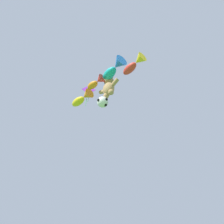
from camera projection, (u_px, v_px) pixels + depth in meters
The scene contains 7 objects.
teddy_bear_kite at pixel (109, 86), 13.97m from camera, with size 2.15×0.95×2.18m.
soccer_ball_kite at pixel (103, 102), 13.20m from camera, with size 0.95×0.95×0.87m.
fish_kite_crimson at pixel (134, 64), 12.24m from camera, with size 1.95×0.87×0.76m.
fish_kite_teal at pixel (114, 69), 13.55m from camera, with size 2.48×1.22×0.97m.
fish_kite_tangerine at pixel (96, 83), 14.35m from camera, with size 1.73×0.78×0.75m.
fish_kite_goldfin at pixel (82, 99), 15.62m from camera, with size 2.41×0.96×0.93m.
diamond_kite at pixel (89, 91), 16.03m from camera, with size 0.81×1.03×2.59m.
Camera 1 is at (6.47, -2.16, 1.16)m, focal length 28.00 mm.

